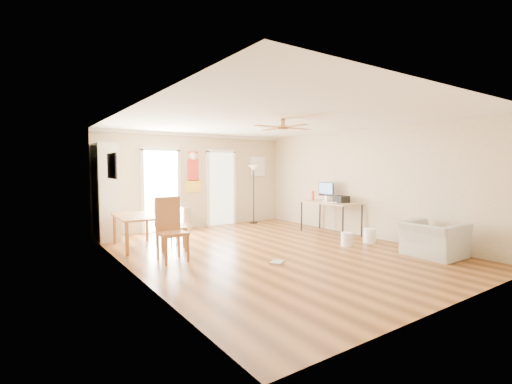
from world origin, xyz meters
TOP-DOWN VIEW (x-y plane):
  - floor at (0.00, 0.00)m, footprint 7.00×7.00m
  - ceiling at (0.00, 0.00)m, footprint 5.50×7.00m
  - wall_back at (0.00, 3.50)m, footprint 5.50×0.04m
  - wall_front at (0.00, -3.50)m, footprint 5.50×0.04m
  - wall_left at (-2.75, 0.00)m, footprint 0.04×7.00m
  - wall_right at (2.75, 0.00)m, footprint 0.04×7.00m
  - crown_molding at (0.00, 0.00)m, footprint 5.50×7.00m
  - kitchen_doorway at (-1.05, 3.48)m, footprint 0.90×0.10m
  - bathroom_doorway at (0.75, 3.48)m, footprint 0.80×0.10m
  - wall_decal at (-0.13, 3.48)m, footprint 0.46×0.03m
  - ac_grille at (2.05, 3.47)m, footprint 0.50×0.04m
  - framed_poster at (-2.73, 1.40)m, footprint 0.04×0.66m
  - ceiling_fan at (0.00, -0.30)m, footprint 1.24×1.24m
  - bookshelf at (-2.51, 3.12)m, footprint 0.70×1.08m
  - dining_table at (-2.15, 1.82)m, footprint 0.89×1.40m
  - dining_chair_right_a at (-1.60, 1.64)m, footprint 0.39×0.39m
  - dining_chair_right_b at (-1.60, 1.14)m, footprint 0.54×0.54m
  - dining_chair_near at (-1.95, 0.39)m, footprint 0.47×0.47m
  - trash_can at (-0.49, 3.16)m, footprint 0.37×0.37m
  - torchiere_lamp at (1.69, 3.18)m, footprint 0.41×0.41m
  - computer_desk at (2.33, 0.66)m, footprint 0.75×1.50m
  - imac at (2.47, 0.97)m, footprint 0.20×0.52m
  - keyboard at (2.20, 0.56)m, footprint 0.24×0.39m
  - printer at (2.45, 0.42)m, footprint 0.34×0.37m
  - orange_bottle at (2.30, 1.28)m, footprint 0.10×0.10m
  - wastebasket_a at (1.58, -0.53)m, footprint 0.27×0.27m
  - wastebasket_b at (2.25, -0.60)m, footprint 0.35×0.35m
  - floor_cloth at (-0.51, -0.80)m, footprint 0.32×0.30m
  - armchair at (2.15, -2.08)m, footprint 0.92×1.04m

SIDE VIEW (x-z plane):
  - floor at x=0.00m, z-range 0.00..0.00m
  - floor_cloth at x=-0.51m, z-range 0.00..0.04m
  - wastebasket_a at x=1.58m, z-range 0.00..0.28m
  - wastebasket_b at x=2.25m, z-range 0.00..0.32m
  - trash_can at x=-0.49m, z-range 0.00..0.62m
  - armchair at x=2.15m, z-range 0.00..0.66m
  - dining_table at x=-2.15m, z-range 0.00..0.68m
  - computer_desk at x=2.33m, z-range 0.00..0.80m
  - dining_chair_right_a at x=-1.60m, z-range 0.00..0.94m
  - dining_chair_right_b at x=-1.60m, z-range 0.00..1.05m
  - dining_chair_near at x=-1.95m, z-range 0.00..1.13m
  - keyboard at x=2.20m, z-range 0.80..0.82m
  - torchiere_lamp at x=1.69m, z-range 0.00..1.73m
  - printer at x=2.45m, z-range 0.80..0.97m
  - orange_bottle at x=2.30m, z-range 0.80..1.05m
  - imac at x=2.47m, z-range 0.80..1.29m
  - kitchen_doorway at x=-1.05m, z-range 0.00..2.10m
  - bathroom_doorway at x=0.75m, z-range 0.00..2.10m
  - bookshelf at x=-2.51m, z-range 0.00..2.22m
  - wall_back at x=0.00m, z-range 0.00..2.60m
  - wall_front at x=0.00m, z-range 0.00..2.60m
  - wall_left at x=-2.75m, z-range 0.00..2.60m
  - wall_right at x=2.75m, z-range 0.00..2.60m
  - wall_decal at x=-0.13m, z-range 1.00..2.10m
  - ac_grille at x=2.05m, z-range 1.40..2.00m
  - framed_poster at x=-2.73m, z-range 1.46..1.94m
  - ceiling_fan at x=0.00m, z-range 2.33..2.53m
  - crown_molding at x=0.00m, z-range 2.52..2.60m
  - ceiling at x=0.00m, z-range 2.60..2.60m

